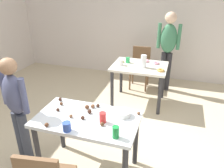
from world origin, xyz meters
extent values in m
plane|color=beige|center=(0.00, 0.00, 0.00)|extent=(6.40, 6.40, 0.00)
cube|color=silver|center=(0.00, 3.20, 1.30)|extent=(6.40, 0.10, 2.60)
cube|color=silver|center=(-0.10, -0.05, 0.73)|extent=(1.14, 0.65, 0.04)
cylinder|color=#2D2D33|center=(-0.61, -0.31, 0.35)|extent=(0.06, 0.06, 0.71)
cylinder|color=#2D2D33|center=(-0.61, 0.22, 0.35)|extent=(0.06, 0.06, 0.71)
cylinder|color=#2D2D33|center=(0.41, 0.22, 0.35)|extent=(0.06, 0.06, 0.71)
cube|color=silver|center=(0.14, 1.78, 0.73)|extent=(0.97, 0.74, 0.04)
cylinder|color=#2D2D33|center=(-0.29, 1.47, 0.35)|extent=(0.06, 0.06, 0.71)
cylinder|color=#2D2D33|center=(0.56, 1.47, 0.35)|extent=(0.06, 0.06, 0.71)
cylinder|color=#2D2D33|center=(-0.29, 2.09, 0.35)|extent=(0.06, 0.06, 0.71)
cylinder|color=#2D2D33|center=(0.56, 2.09, 0.35)|extent=(0.06, 0.06, 0.71)
cube|color=brown|center=(0.03, 2.43, 0.43)|extent=(0.41, 0.41, 0.04)
cube|color=brown|center=(0.02, 2.61, 0.66)|extent=(0.38, 0.05, 0.42)
cylinder|color=brown|center=(0.20, 2.27, 0.21)|extent=(0.04, 0.04, 0.41)
cylinder|color=brown|center=(-0.14, 2.26, 0.21)|extent=(0.04, 0.04, 0.41)
cylinder|color=brown|center=(0.19, 2.61, 0.21)|extent=(0.04, 0.04, 0.41)
cylinder|color=brown|center=(-0.15, 2.60, 0.21)|extent=(0.04, 0.04, 0.41)
cylinder|color=#383D4C|center=(-1.00, -0.12, 0.35)|extent=(0.11, 0.11, 0.70)
cylinder|color=#383D4C|center=(-0.90, -0.15, 0.35)|extent=(0.11, 0.11, 0.70)
ellipsoid|color=#4C5175|center=(-0.95, -0.14, 0.95)|extent=(0.36, 0.28, 0.49)
sphere|color=#997051|center=(-0.95, -0.14, 1.29)|extent=(0.19, 0.19, 0.19)
cylinder|color=#4C5175|center=(-1.13, -0.08, 0.98)|extent=(0.09, 0.09, 0.42)
cylinder|color=#4C5175|center=(-0.77, -0.19, 0.98)|extent=(0.09, 0.09, 0.42)
cylinder|color=#28282D|center=(0.61, 2.50, 0.41)|extent=(0.11, 0.11, 0.81)
cylinder|color=#28282D|center=(0.50, 2.50, 0.41)|extent=(0.11, 0.11, 0.81)
ellipsoid|color=#3D7A56|center=(0.55, 2.50, 1.10)|extent=(0.33, 0.21, 0.58)
sphere|color=beige|center=(0.55, 2.50, 1.50)|extent=(0.22, 0.22, 0.22)
cylinder|color=#3D7A56|center=(0.74, 2.49, 1.15)|extent=(0.07, 0.07, 0.49)
cylinder|color=#3D7A56|center=(0.36, 2.51, 1.15)|extent=(0.07, 0.07, 0.49)
cylinder|color=white|center=(0.27, 0.11, 0.78)|extent=(0.17, 0.17, 0.06)
cylinder|color=#198438|center=(0.30, -0.28, 0.81)|extent=(0.07, 0.07, 0.12)
cube|color=silver|center=(0.13, -0.28, 0.75)|extent=(0.17, 0.02, 0.01)
cylinder|color=#3351B2|center=(-0.19, -0.32, 0.80)|extent=(0.08, 0.08, 0.10)
cylinder|color=red|center=(0.10, -0.07, 0.81)|extent=(0.07, 0.07, 0.12)
sphere|color=brown|center=(-0.27, -0.10, 0.77)|extent=(0.04, 0.04, 0.04)
sphere|color=brown|center=(-0.43, -0.32, 0.77)|extent=(0.04, 0.04, 0.04)
sphere|color=#3D2319|center=(-0.13, -0.09, 0.77)|extent=(0.04, 0.04, 0.04)
sphere|color=#3D2319|center=(-0.10, 0.04, 0.77)|extent=(0.05, 0.05, 0.05)
sphere|color=#3D2319|center=(-0.57, 0.20, 0.77)|extent=(0.04, 0.04, 0.04)
sphere|color=brown|center=(-0.50, 0.11, 0.77)|extent=(0.04, 0.04, 0.04)
sphere|color=#3D2319|center=(-0.06, 0.20, 0.77)|extent=(0.04, 0.04, 0.04)
sphere|color=#3D2319|center=(-0.47, -0.02, 0.77)|extent=(0.04, 0.04, 0.04)
sphere|color=brown|center=(-0.17, 0.12, 0.78)|extent=(0.05, 0.05, 0.05)
sphere|color=brown|center=(0.11, -0.14, 0.77)|extent=(0.04, 0.04, 0.04)
sphere|color=brown|center=(0.43, 0.18, 0.77)|extent=(0.04, 0.04, 0.04)
sphere|color=brown|center=(-0.11, 0.16, 0.77)|extent=(0.05, 0.05, 0.05)
cylinder|color=white|center=(0.21, 1.70, 0.86)|extent=(0.10, 0.10, 0.22)
cylinder|color=white|center=(-0.19, 1.69, 0.81)|extent=(0.09, 0.09, 0.11)
cylinder|color=green|center=(-0.10, 1.86, 0.80)|extent=(0.08, 0.08, 0.10)
torus|color=pink|center=(0.21, 2.01, 0.77)|extent=(0.12, 0.12, 0.04)
torus|color=gold|center=(-0.22, 1.84, 0.76)|extent=(0.10, 0.10, 0.03)
torus|color=pink|center=(0.41, 1.95, 0.77)|extent=(0.12, 0.12, 0.03)
torus|color=gold|center=(0.53, 1.61, 0.77)|extent=(0.12, 0.12, 0.04)
camera|label=1|loc=(0.77, -1.90, 2.10)|focal=35.12mm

